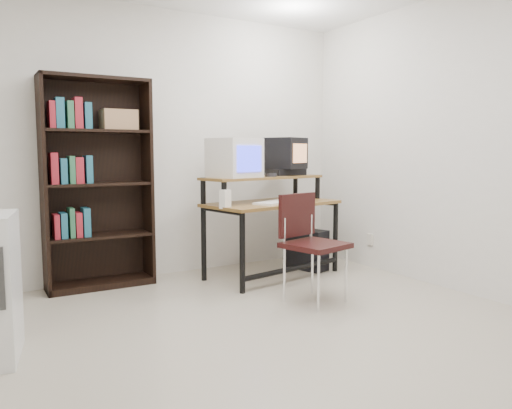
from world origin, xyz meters
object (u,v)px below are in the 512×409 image
crt_monitor (235,159)px  crt_tv (286,153)px  computer_desk (271,205)px  bookshelf (97,182)px  school_chair (308,235)px  pc_tower (306,249)px

crt_monitor → crt_tv: bearing=-3.9°
computer_desk → bookshelf: 1.65m
computer_desk → crt_tv: bearing=20.9°
school_chair → bookshelf: 1.96m
pc_tower → computer_desk: bearing=167.6°
crt_tv → bookshelf: size_ratio=0.23×
crt_monitor → crt_tv: (0.67, 0.12, 0.05)m
computer_desk → crt_monitor: (-0.36, 0.07, 0.46)m
crt_monitor → crt_tv: 0.69m
crt_monitor → pc_tower: 1.26m
school_chair → bookshelf: (-1.37, 1.33, 0.42)m
crt_tv → bookshelf: (-1.87, 0.27, -0.25)m
school_chair → bookshelf: size_ratio=0.47×
crt_monitor → bookshelf: 1.27m
school_chair → crt_tv: bearing=51.7°
crt_tv → bookshelf: bookshelf is taller
computer_desk → crt_tv: crt_tv is taller
school_chair → bookshelf: bookshelf is taller
school_chair → crt_monitor: bearing=87.4°
crt_monitor → pc_tower: crt_monitor is taller
crt_monitor → pc_tower: (0.83, -0.04, -0.95)m
crt_tv → pc_tower: (0.15, -0.15, -1.00)m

